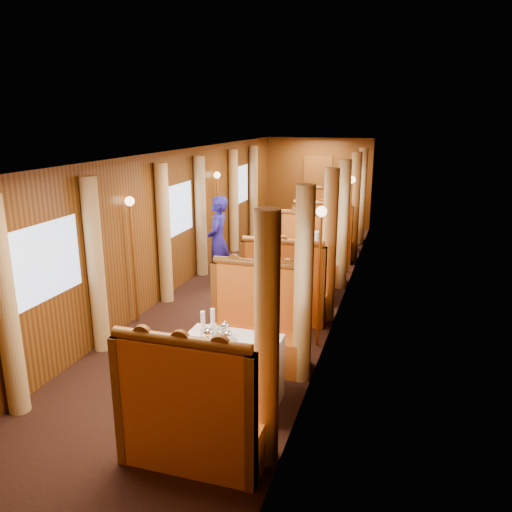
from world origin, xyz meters
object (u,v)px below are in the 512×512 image
at_px(banquette_near_fwd, 192,422).
at_px(passenger, 307,247).
at_px(banquette_mid_aft, 309,259).
at_px(teapot_back, 225,332).
at_px(teapot_right, 228,340).
at_px(table_mid, 298,277).
at_px(banquette_far_aft, 335,223).
at_px(banquette_mid_fwd, 284,294).
at_px(banquette_far_fwd, 322,242).
at_px(rose_vase_mid, 297,247).
at_px(steward, 218,240).
at_px(tea_tray, 219,340).
at_px(rose_vase_far, 329,211).
at_px(table_near, 230,373).
at_px(fruit_plate, 255,349).
at_px(banquette_near_aft, 257,332).
at_px(teapot_left, 209,338).
at_px(table_far, 329,234).

relative_size(banquette_near_fwd, passenger, 1.76).
xyz_separation_m(banquette_mid_aft, teapot_back, (-0.08, -4.44, 0.40)).
height_order(banquette_mid_aft, teapot_right, banquette_mid_aft).
bearing_deg(teapot_back, table_mid, 106.98).
bearing_deg(banquette_far_aft, banquette_mid_fwd, -90.00).
distance_m(banquette_far_fwd, teapot_right, 6.09).
height_order(teapot_right, rose_vase_mid, rose_vase_mid).
height_order(teapot_back, steward, steward).
bearing_deg(rose_vase_mid, teapot_right, -89.32).
relative_size(banquette_mid_aft, tea_tray, 3.94).
relative_size(banquette_near_fwd, rose_vase_far, 3.72).
distance_m(table_near, rose_vase_far, 7.01).
distance_m(table_mid, teapot_back, 3.45).
distance_m(table_mid, tea_tray, 3.54).
bearing_deg(banquette_mid_fwd, banquette_mid_aft, 90.00).
relative_size(tea_tray, rose_vase_mid, 0.94).
distance_m(table_mid, fruit_plate, 3.65).
bearing_deg(banquette_near_fwd, table_near, 90.00).
relative_size(table_near, banquette_near_aft, 0.78).
xyz_separation_m(banquette_near_aft, teapot_left, (-0.18, -1.15, 0.40)).
relative_size(banquette_mid_aft, passenger, 1.76).
distance_m(table_far, passenger, 2.77).
distance_m(banquette_far_aft, teapot_left, 8.16).
distance_m(table_mid, banquette_far_fwd, 2.49).
height_order(banquette_far_fwd, banquette_far_aft, same).
bearing_deg(fruit_plate, tea_tray, 167.31).
relative_size(banquette_near_fwd, fruit_plate, 6.14).
distance_m(banquette_mid_aft, banquette_far_aft, 3.50).
relative_size(teapot_left, passenger, 0.23).
distance_m(table_mid, teapot_right, 3.62).
bearing_deg(banquette_near_fwd, banquette_far_aft, 90.00).
distance_m(banquette_near_fwd, banquette_near_aft, 2.03).
bearing_deg(banquette_near_aft, tea_tray, -96.50).
bearing_deg(rose_vase_mid, banquette_near_fwd, -89.64).
xyz_separation_m(table_near, table_far, (0.00, 7.00, 0.00)).
distance_m(banquette_far_fwd, tea_tray, 6.01).
relative_size(rose_vase_far, steward, 0.22).
distance_m(table_near, rose_vase_mid, 3.53).
height_order(banquette_near_aft, steward, steward).
xyz_separation_m(banquette_far_fwd, teapot_right, (0.01, -6.08, 0.39)).
relative_size(banquette_near_aft, fruit_plate, 6.14).
xyz_separation_m(banquette_mid_aft, tea_tray, (-0.12, -4.53, 0.33)).
bearing_deg(steward, table_mid, 64.87).
relative_size(teapot_right, steward, 0.09).
distance_m(banquette_mid_aft, banquette_far_fwd, 1.47).
bearing_deg(table_near, teapot_right, -81.27).
xyz_separation_m(fruit_plate, steward, (-1.95, 4.00, 0.06)).
distance_m(teapot_back, steward, 4.11).
xyz_separation_m(table_mid, rose_vase_mid, (-0.03, -0.02, 0.55)).
distance_m(table_near, table_far, 7.00).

